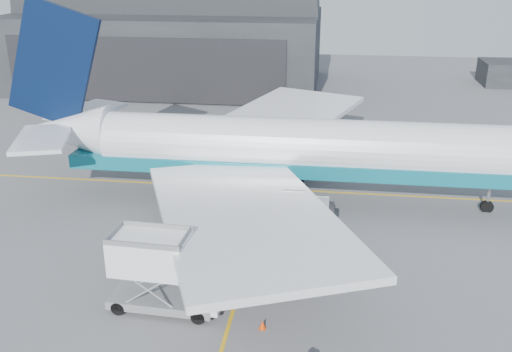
# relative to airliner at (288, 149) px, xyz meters

# --- Properties ---
(ground) EXTENTS (200.00, 200.00, 0.00)m
(ground) POSITION_rel_airliner_xyz_m (-2.00, -17.39, -5.01)
(ground) COLOR #565659
(ground) RESTS_ON ground
(taxi_lines) EXTENTS (80.00, 42.12, 0.02)m
(taxi_lines) POSITION_rel_airliner_xyz_m (-2.00, -4.72, -5.00)
(taxi_lines) COLOR gold
(taxi_lines) RESTS_ON ground
(hangar) EXTENTS (50.00, 28.30, 28.00)m
(hangar) POSITION_rel_airliner_xyz_m (-24.00, 47.56, 4.53)
(hangar) COLOR black
(hangar) RESTS_ON ground
(airliner) EXTENTS (51.05, 49.50, 17.91)m
(airliner) POSITION_rel_airliner_xyz_m (0.00, 0.00, 0.00)
(airliner) COLOR white
(airliner) RESTS_ON ground
(catering_truck) EXTENTS (7.29, 3.07, 4.92)m
(catering_truck) POSITION_rel_airliner_xyz_m (-6.43, -17.81, -2.52)
(catering_truck) COLOR gray
(catering_truck) RESTS_ON ground
(pushback_tug) EXTENTS (4.79, 3.88, 1.95)m
(pushback_tug) POSITION_rel_airliner_xyz_m (-2.57, -14.06, -4.28)
(pushback_tug) COLOR black
(pushback_tug) RESTS_ON ground
(traffic_cone) EXTENTS (0.40, 0.40, 0.57)m
(traffic_cone) POSITION_rel_airliner_xyz_m (0.06, -19.14, -4.74)
(traffic_cone) COLOR #DE3D07
(traffic_cone) RESTS_ON ground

